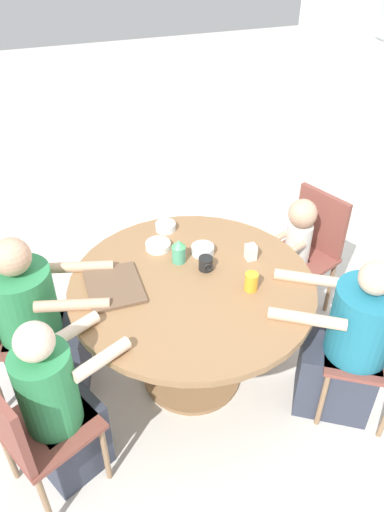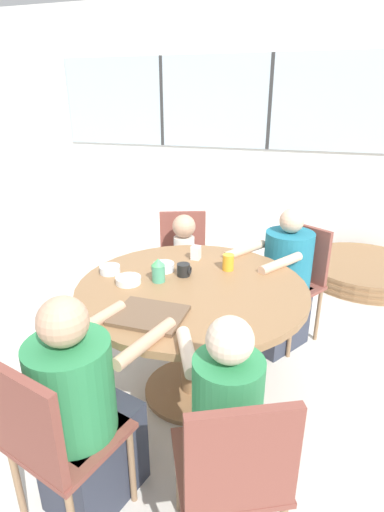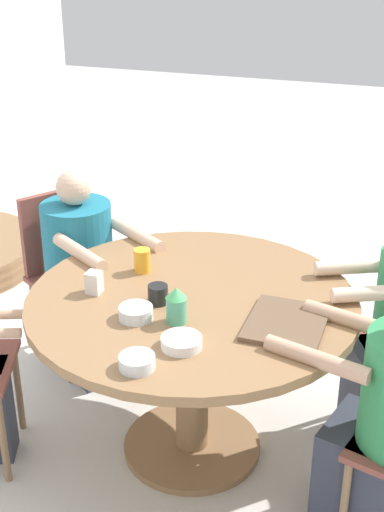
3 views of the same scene
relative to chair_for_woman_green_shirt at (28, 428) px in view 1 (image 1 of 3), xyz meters
name	(u,v)px [view 1 (image 1 of 3)]	position (x,y,z in m)	size (l,w,h in m)	color
ground_plane	(192,375)	(-0.46, 0.93, -0.53)	(16.00, 16.00, 0.00)	beige
dining_table	(192,305)	(-0.46, 0.93, 0.07)	(1.32, 1.32, 0.76)	olive
chair_for_woman_green_shirt	(28,428)	(0.00, 0.00, 0.00)	(0.54, 0.54, 0.88)	brown
chair_for_man_blue_shirt	(5,323)	(-0.72, -0.07, 0.00)	(0.49, 0.49, 0.88)	brown
chair_for_man_teal_shirt	(384,346)	(0.09, 1.80, 0.00)	(0.55, 0.55, 0.88)	brown
chair_for_toddler	(310,244)	(-0.84, 1.88, 0.00)	(0.52, 0.52, 0.88)	brown
person_woman_green_shirt	(60,411)	(-0.07, 0.15, -0.04)	(0.45, 0.54, 1.07)	#333847
person_man_blue_shirt	(38,328)	(-0.67, 0.09, -0.05)	(0.48, 0.68, 1.08)	#333847
person_man_teal_shirt	(347,348)	(0.00, 1.66, -0.07)	(0.61, 0.70, 1.05)	#333847
person_toddler	(294,260)	(-0.78, 1.74, -0.06)	(0.27, 0.34, 0.91)	#333847
food_tray_dark	(114,287)	(-0.55, 0.52, 0.24)	(0.34, 0.28, 0.02)	brown
coffee_mug	(206,264)	(-0.54, 1.04, 0.27)	(0.08, 0.08, 0.08)	black
sippy_cup	(179,251)	(-0.66, 0.92, 0.30)	(0.08, 0.08, 0.14)	#4CA57F
juice_glass	(251,282)	(-0.31, 1.20, 0.28)	(0.07, 0.07, 0.10)	gold
milk_carton_small	(251,252)	(-0.55, 1.31, 0.27)	(0.06, 0.06, 0.09)	silver
bowl_white_shallow	(203,250)	(-0.68, 1.07, 0.25)	(0.13, 0.13, 0.05)	silver
bowl_cereal	(166,226)	(-0.98, 0.93, 0.25)	(0.12, 0.12, 0.05)	silver
bowl_fruit	(158,245)	(-0.81, 0.84, 0.25)	(0.15, 0.15, 0.04)	white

